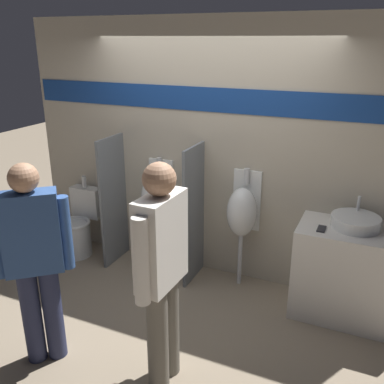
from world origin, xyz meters
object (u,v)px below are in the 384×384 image
(sink_basin, at_px, (356,222))
(cell_phone, at_px, (322,229))
(person_in_vest, at_px, (162,269))
(person_with_lanyard, at_px, (35,258))
(urinal_far, at_px, (242,212))
(urinal_near_counter, at_px, (156,198))
(toilet, at_px, (79,227))

(sink_basin, bearing_deg, cell_phone, -147.07)
(sink_basin, height_order, person_in_vest, person_in_vest)
(sink_basin, height_order, person_with_lanyard, person_with_lanyard)
(urinal_far, distance_m, person_with_lanyard, 2.05)
(urinal_near_counter, xyz_separation_m, person_with_lanyard, (-0.09, -1.73, 0.09))
(sink_basin, xyz_separation_m, toilet, (-3.07, -0.06, -0.61))
(cell_phone, distance_m, person_in_vest, 1.58)
(urinal_far, bearing_deg, toilet, -176.22)
(person_in_vest, bearing_deg, toilet, 55.64)
(cell_phone, xyz_separation_m, person_with_lanyard, (-1.90, -1.48, 0.03))
(urinal_near_counter, height_order, person_with_lanyard, person_with_lanyard)
(toilet, relative_size, person_in_vest, 0.53)
(urinal_near_counter, distance_m, person_with_lanyard, 1.74)
(urinal_near_counter, bearing_deg, urinal_far, 0.00)
(person_in_vest, bearing_deg, urinal_far, -1.40)
(urinal_far, bearing_deg, cell_phone, -16.90)
(cell_phone, relative_size, person_in_vest, 0.08)
(urinal_far, bearing_deg, person_in_vest, -93.64)
(person_with_lanyard, bearing_deg, person_in_vest, -29.87)
(cell_phone, bearing_deg, sink_basin, 32.93)
(person_in_vest, bearing_deg, person_with_lanyard, 102.94)
(toilet, bearing_deg, urinal_far, 3.78)
(urinal_near_counter, bearing_deg, cell_phone, -7.75)
(urinal_far, relative_size, person_with_lanyard, 0.75)
(urinal_far, bearing_deg, sink_basin, -3.94)
(urinal_far, xyz_separation_m, toilet, (-2.00, -0.13, -0.49))
(urinal_far, distance_m, toilet, 2.06)
(sink_basin, relative_size, cell_phone, 3.05)
(urinal_near_counter, distance_m, toilet, 1.12)
(person_in_vest, xyz_separation_m, person_with_lanyard, (-0.99, -0.19, -0.04))
(person_in_vest, bearing_deg, sink_basin, -36.38)
(urinal_far, relative_size, person_in_vest, 0.72)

